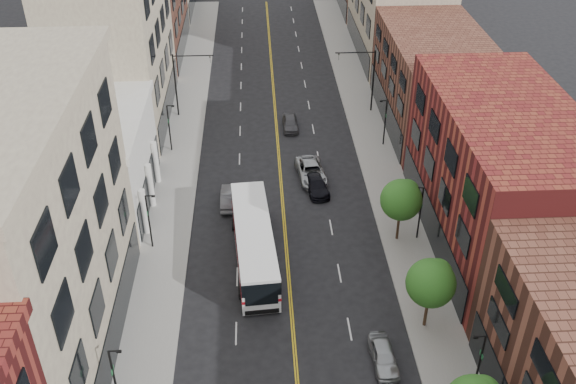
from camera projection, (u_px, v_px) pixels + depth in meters
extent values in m
cube|color=gray|center=(177.00, 176.00, 62.04)|extent=(4.00, 110.00, 0.15)
cube|color=gray|center=(382.00, 170.00, 62.92)|extent=(4.00, 110.00, 0.15)
cube|color=gray|center=(13.00, 248.00, 38.49)|extent=(10.00, 22.00, 18.00)
cube|color=silver|center=(89.00, 164.00, 56.23)|extent=(10.00, 14.00, 8.00)
cube|color=gray|center=(114.00, 41.00, 67.61)|extent=(10.00, 20.00, 18.00)
cube|color=maroon|center=(500.00, 177.00, 50.80)|extent=(10.00, 22.00, 12.00)
cube|color=brown|center=(434.00, 80.00, 68.82)|extent=(10.00, 20.00, 10.00)
cube|color=gray|center=(398.00, 2.00, 85.19)|extent=(10.00, 22.00, 14.00)
cylinder|color=black|center=(426.00, 312.00, 44.69)|extent=(0.22, 0.22, 2.50)
sphere|color=#1C5D1A|center=(431.00, 283.00, 43.22)|extent=(3.40, 3.40, 3.40)
sphere|color=#1C5D1A|center=(438.00, 273.00, 43.30)|extent=(2.04, 2.04, 2.04)
cylinder|color=black|center=(398.00, 226.00, 53.01)|extent=(0.22, 0.22, 2.50)
sphere|color=#1C5D1A|center=(401.00, 200.00, 51.54)|extent=(3.40, 3.40, 3.40)
sphere|color=#1C5D1A|center=(407.00, 192.00, 51.62)|extent=(2.04, 2.04, 2.04)
cylinder|color=black|center=(115.00, 380.00, 38.11)|extent=(0.14, 0.14, 5.00)
cylinder|color=black|center=(114.00, 351.00, 36.74)|extent=(0.70, 0.10, 0.10)
cube|color=black|center=(119.00, 351.00, 36.78)|extent=(0.28, 0.14, 0.14)
cube|color=#19592D|center=(113.00, 370.00, 37.61)|extent=(0.04, 0.55, 0.35)
cylinder|color=black|center=(149.00, 222.00, 51.42)|extent=(0.14, 0.14, 5.00)
cylinder|color=black|center=(150.00, 196.00, 50.05)|extent=(0.70, 0.10, 0.10)
cube|color=black|center=(153.00, 196.00, 50.09)|extent=(0.28, 0.14, 0.14)
cube|color=#19592D|center=(148.00, 213.00, 50.92)|extent=(0.04, 0.55, 0.35)
cylinder|color=black|center=(169.00, 128.00, 64.73)|extent=(0.14, 0.14, 5.00)
cylinder|color=black|center=(170.00, 106.00, 63.36)|extent=(0.70, 0.10, 0.10)
cube|color=black|center=(173.00, 106.00, 63.40)|extent=(0.28, 0.14, 0.14)
cube|color=#19592D|center=(168.00, 120.00, 64.23)|extent=(0.04, 0.55, 0.35)
cylinder|color=black|center=(479.00, 365.00, 39.08)|extent=(0.14, 0.14, 5.00)
cylinder|color=black|center=(480.00, 336.00, 37.68)|extent=(0.70, 0.10, 0.10)
cube|color=black|center=(476.00, 337.00, 37.70)|extent=(0.28, 0.14, 0.14)
cube|color=#19592D|center=(481.00, 355.00, 38.58)|extent=(0.04, 0.55, 0.35)
cylinder|color=black|center=(420.00, 213.00, 52.39)|extent=(0.14, 0.14, 5.00)
cylinder|color=black|center=(419.00, 188.00, 50.99)|extent=(0.70, 0.10, 0.10)
cube|color=black|center=(416.00, 188.00, 51.01)|extent=(0.28, 0.14, 0.14)
cube|color=#19592D|center=(421.00, 204.00, 51.89)|extent=(0.04, 0.55, 0.35)
cylinder|color=black|center=(385.00, 123.00, 65.70)|extent=(0.14, 0.14, 5.00)
cylinder|color=black|center=(384.00, 101.00, 64.30)|extent=(0.70, 0.10, 0.10)
cube|color=black|center=(381.00, 101.00, 64.32)|extent=(0.28, 0.14, 0.14)
cube|color=#19592D|center=(386.00, 115.00, 65.20)|extent=(0.04, 0.55, 0.35)
cylinder|color=black|center=(176.00, 85.00, 70.77)|extent=(0.18, 0.18, 7.20)
cylinder|color=black|center=(193.00, 56.00, 68.99)|extent=(4.40, 0.12, 0.12)
imported|color=black|center=(210.00, 59.00, 69.29)|extent=(0.15, 0.18, 0.90)
cylinder|color=black|center=(373.00, 81.00, 71.75)|extent=(0.18, 0.18, 7.20)
cylinder|color=black|center=(355.00, 53.00, 69.77)|extent=(4.40, 0.12, 0.12)
imported|color=black|center=(339.00, 56.00, 69.91)|extent=(0.15, 0.18, 0.90)
cube|color=silver|center=(254.00, 243.00, 50.59)|extent=(3.77, 13.05, 3.11)
cube|color=black|center=(254.00, 235.00, 50.17)|extent=(3.81, 13.09, 1.13)
cube|color=#9E0B15|center=(254.00, 246.00, 50.77)|extent=(3.81, 13.09, 0.24)
cube|color=black|center=(262.00, 296.00, 45.11)|extent=(2.36, 0.24, 1.72)
cylinder|color=black|center=(240.00, 293.00, 47.59)|extent=(0.38, 1.05, 1.03)
cylinder|color=black|center=(278.00, 289.00, 47.89)|extent=(0.38, 1.05, 1.03)
cylinder|color=black|center=(234.00, 225.00, 54.68)|extent=(0.38, 1.05, 1.03)
cylinder|color=black|center=(267.00, 222.00, 54.98)|extent=(0.38, 1.05, 1.03)
imported|color=#9EA1A5|center=(384.00, 356.00, 42.28)|extent=(1.80, 4.06, 1.36)
imported|color=#525357|center=(229.00, 197.00, 57.78)|extent=(1.53, 4.39, 1.44)
imported|color=black|center=(316.00, 185.00, 59.62)|extent=(2.44, 4.71, 1.31)
imported|color=#A0A3A7|center=(311.00, 171.00, 61.39)|extent=(3.11, 5.74, 1.53)
imported|color=#424145|center=(290.00, 123.00, 69.92)|extent=(1.68, 4.04, 1.37)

